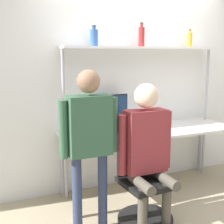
% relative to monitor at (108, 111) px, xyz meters
% --- Properties ---
extents(ground_plane, '(12.00, 12.00, 0.00)m').
position_rel_monitor_xyz_m(ground_plane, '(0.46, -0.58, -1.00)').
color(ground_plane, tan).
extents(wall_back, '(8.00, 0.06, 2.70)m').
position_rel_monitor_xyz_m(wall_back, '(0.46, 0.18, 0.35)').
color(wall_back, white).
rests_on(wall_back, ground_plane).
extents(desk, '(2.15, 0.71, 0.77)m').
position_rel_monitor_xyz_m(desk, '(0.46, -0.20, -0.30)').
color(desk, silver).
rests_on(desk, ground_plane).
extents(shelf_unit, '(2.04, 0.29, 1.76)m').
position_rel_monitor_xyz_m(shelf_unit, '(0.46, -0.00, 0.54)').
color(shelf_unit, white).
rests_on(shelf_unit, ground_plane).
extents(monitor, '(0.51, 0.20, 0.43)m').
position_rel_monitor_xyz_m(monitor, '(0.00, 0.00, 0.00)').
color(monitor, black).
rests_on(monitor, desk).
extents(laptop, '(0.33, 0.24, 0.25)m').
position_rel_monitor_xyz_m(laptop, '(0.10, -0.30, -0.16)').
color(laptop, '#333338').
rests_on(laptop, desk).
extents(cell_phone, '(0.07, 0.15, 0.01)m').
position_rel_monitor_xyz_m(cell_phone, '(0.35, -0.31, -0.22)').
color(cell_phone, black).
rests_on(cell_phone, desk).
extents(office_chair, '(0.56, 0.56, 0.90)m').
position_rel_monitor_xyz_m(office_chair, '(0.04, -0.82, -0.73)').
color(office_chair, black).
rests_on(office_chair, ground_plane).
extents(person_seated, '(0.57, 0.48, 1.41)m').
position_rel_monitor_xyz_m(person_seated, '(0.04, -0.86, -0.18)').
color(person_seated, '#4C473D').
rests_on(person_seated, ground_plane).
extents(person_standing, '(0.56, 0.21, 1.55)m').
position_rel_monitor_xyz_m(person_standing, '(-0.52, -0.78, -0.03)').
color(person_standing, '#2D3856').
rests_on(person_standing, ground_plane).
extents(bottle_red, '(0.07, 0.07, 0.28)m').
position_rel_monitor_xyz_m(bottle_red, '(0.43, -0.00, 0.88)').
color(bottle_red, maroon).
rests_on(bottle_red, shelf_unit).
extents(bottle_blue, '(0.09, 0.09, 0.23)m').
position_rel_monitor_xyz_m(bottle_blue, '(-0.17, -0.00, 0.85)').
color(bottle_blue, '#335999').
rests_on(bottle_blue, shelf_unit).
extents(bottle_amber, '(0.07, 0.07, 0.22)m').
position_rel_monitor_xyz_m(bottle_amber, '(1.14, -0.00, 0.85)').
color(bottle_amber, gold).
rests_on(bottle_amber, shelf_unit).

